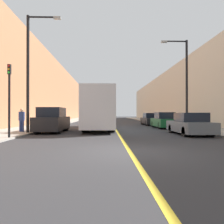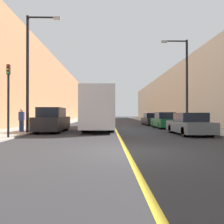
{
  "view_description": "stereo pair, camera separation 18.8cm",
  "coord_description": "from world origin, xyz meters",
  "px_view_note": "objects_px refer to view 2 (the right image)",
  "views": [
    {
      "loc": [
        -0.89,
        -8.14,
        1.41
      ],
      "look_at": [
        -0.32,
        11.61,
        1.56
      ],
      "focal_mm": 35.0,
      "sensor_mm": 36.0,
      "label": 1
    },
    {
      "loc": [
        -0.71,
        -8.14,
        1.41
      ],
      "look_at": [
        -0.32,
        11.61,
        1.56
      ],
      "focal_mm": 35.0,
      "sensor_mm": 36.0,
      "label": 2
    }
  ],
  "objects_px": {
    "street_lamp_right": "(185,78)",
    "traffic_light": "(8,98)",
    "car_right_near": "(189,125)",
    "bus": "(100,109)",
    "street_lamp_left": "(30,67)",
    "car_right_mid": "(164,121)",
    "parked_suv_left": "(52,121)",
    "pedestrian": "(21,120)",
    "car_right_far": "(152,120)"
  },
  "relations": [
    {
      "from": "traffic_light",
      "to": "street_lamp_left",
      "type": "bearing_deg",
      "value": 88.49
    },
    {
      "from": "car_right_near",
      "to": "street_lamp_left",
      "type": "height_order",
      "value": "street_lamp_left"
    },
    {
      "from": "car_right_near",
      "to": "parked_suv_left",
      "type": "bearing_deg",
      "value": 166.65
    },
    {
      "from": "traffic_light",
      "to": "car_right_far",
      "type": "bearing_deg",
      "value": 53.06
    },
    {
      "from": "bus",
      "to": "traffic_light",
      "type": "relative_size",
      "value": 2.82
    },
    {
      "from": "parked_suv_left",
      "to": "bus",
      "type": "bearing_deg",
      "value": 42.02
    },
    {
      "from": "street_lamp_right",
      "to": "traffic_light",
      "type": "bearing_deg",
      "value": -150.51
    },
    {
      "from": "street_lamp_right",
      "to": "car_right_mid",
      "type": "bearing_deg",
      "value": 125.53
    },
    {
      "from": "car_right_mid",
      "to": "car_right_far",
      "type": "relative_size",
      "value": 0.91
    },
    {
      "from": "street_lamp_left",
      "to": "parked_suv_left",
      "type": "bearing_deg",
      "value": 52.91
    },
    {
      "from": "parked_suv_left",
      "to": "street_lamp_left",
      "type": "bearing_deg",
      "value": -127.09
    },
    {
      "from": "bus",
      "to": "car_right_far",
      "type": "relative_size",
      "value": 2.37
    },
    {
      "from": "street_lamp_left",
      "to": "car_right_mid",
      "type": "bearing_deg",
      "value": 27.6
    },
    {
      "from": "parked_suv_left",
      "to": "car_right_mid",
      "type": "relative_size",
      "value": 1.11
    },
    {
      "from": "car_right_far",
      "to": "pedestrian",
      "type": "xyz_separation_m",
      "value": [
        -11.67,
        -10.55,
        0.3
      ]
    },
    {
      "from": "street_lamp_left",
      "to": "traffic_light",
      "type": "xyz_separation_m",
      "value": [
        -0.08,
        -3.14,
        -2.39
      ]
    },
    {
      "from": "car_right_near",
      "to": "car_right_mid",
      "type": "relative_size",
      "value": 1.03
    },
    {
      "from": "street_lamp_right",
      "to": "street_lamp_left",
      "type": "bearing_deg",
      "value": -162.64
    },
    {
      "from": "car_right_near",
      "to": "traffic_light",
      "type": "distance_m",
      "value": 11.34
    },
    {
      "from": "car_right_far",
      "to": "street_lamp_left",
      "type": "xyz_separation_m",
      "value": [
        -10.78,
        -11.31,
        4.01
      ]
    },
    {
      "from": "bus",
      "to": "street_lamp_right",
      "type": "distance_m",
      "value": 8.06
    },
    {
      "from": "street_lamp_left",
      "to": "street_lamp_right",
      "type": "height_order",
      "value": "street_lamp_left"
    },
    {
      "from": "bus",
      "to": "car_right_near",
      "type": "distance_m",
      "value": 8.36
    },
    {
      "from": "car_right_mid",
      "to": "pedestrian",
      "type": "height_order",
      "value": "pedestrian"
    },
    {
      "from": "bus",
      "to": "parked_suv_left",
      "type": "bearing_deg",
      "value": -137.98
    },
    {
      "from": "car_right_mid",
      "to": "street_lamp_left",
      "type": "relative_size",
      "value": 0.54
    },
    {
      "from": "car_right_near",
      "to": "car_right_mid",
      "type": "xyz_separation_m",
      "value": [
        -0.0,
        6.46,
        0.03
      ]
    },
    {
      "from": "car_right_mid",
      "to": "street_lamp_left",
      "type": "height_order",
      "value": "street_lamp_left"
    },
    {
      "from": "street_lamp_left",
      "to": "traffic_light",
      "type": "bearing_deg",
      "value": -91.51
    },
    {
      "from": "bus",
      "to": "car_right_mid",
      "type": "bearing_deg",
      "value": 9.02
    },
    {
      "from": "car_right_near",
      "to": "traffic_light",
      "type": "bearing_deg",
      "value": -167.82
    },
    {
      "from": "parked_suv_left",
      "to": "car_right_far",
      "type": "height_order",
      "value": "parked_suv_left"
    },
    {
      "from": "car_right_far",
      "to": "pedestrian",
      "type": "height_order",
      "value": "pedestrian"
    },
    {
      "from": "bus",
      "to": "traffic_light",
      "type": "height_order",
      "value": "traffic_light"
    },
    {
      "from": "car_right_near",
      "to": "street_lamp_left",
      "type": "xyz_separation_m",
      "value": [
        -10.88,
        0.77,
        4.02
      ]
    },
    {
      "from": "street_lamp_left",
      "to": "pedestrian",
      "type": "distance_m",
      "value": 3.89
    },
    {
      "from": "parked_suv_left",
      "to": "car_right_far",
      "type": "xyz_separation_m",
      "value": [
        9.62,
        9.77,
        -0.19
      ]
    },
    {
      "from": "car_right_far",
      "to": "traffic_light",
      "type": "xyz_separation_m",
      "value": [
        -10.86,
        -14.45,
        1.63
      ]
    },
    {
      "from": "street_lamp_left",
      "to": "traffic_light",
      "type": "height_order",
      "value": "street_lamp_left"
    },
    {
      "from": "car_right_near",
      "to": "bus",
      "type": "bearing_deg",
      "value": 138.59
    },
    {
      "from": "car_right_near",
      "to": "pedestrian",
      "type": "height_order",
      "value": "pedestrian"
    },
    {
      "from": "street_lamp_right",
      "to": "traffic_light",
      "type": "height_order",
      "value": "street_lamp_right"
    },
    {
      "from": "parked_suv_left",
      "to": "pedestrian",
      "type": "bearing_deg",
      "value": -159.15
    },
    {
      "from": "bus",
      "to": "car_right_near",
      "type": "bearing_deg",
      "value": -41.41
    },
    {
      "from": "parked_suv_left",
      "to": "pedestrian",
      "type": "xyz_separation_m",
      "value": [
        -2.05,
        -0.78,
        0.11
      ]
    },
    {
      "from": "bus",
      "to": "car_right_mid",
      "type": "distance_m",
      "value": 6.39
    },
    {
      "from": "car_right_near",
      "to": "street_lamp_right",
      "type": "bearing_deg",
      "value": 73.78
    },
    {
      "from": "street_lamp_left",
      "to": "street_lamp_right",
      "type": "relative_size",
      "value": 1.04
    },
    {
      "from": "bus",
      "to": "street_lamp_left",
      "type": "relative_size",
      "value": 1.39
    },
    {
      "from": "parked_suv_left",
      "to": "traffic_light",
      "type": "relative_size",
      "value": 1.21
    }
  ]
}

